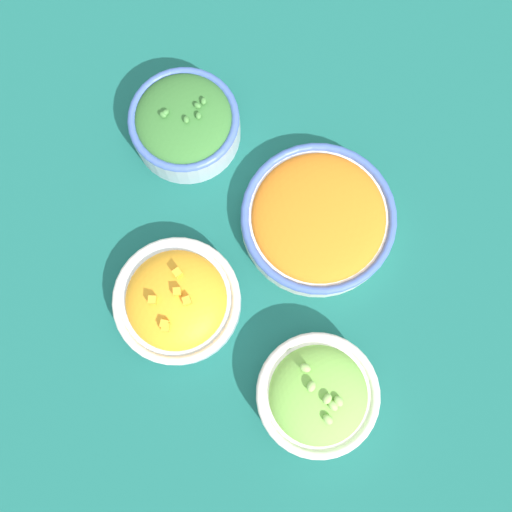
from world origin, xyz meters
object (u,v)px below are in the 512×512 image
bowl_lettuce (317,394)px  bowl_squash (177,301)px  bowl_broccoli (185,123)px  bowl_carrots (318,218)px

bowl_lettuce → bowl_squash: size_ratio=0.92×
bowl_broccoli → bowl_carrots: bearing=-130.2°
bowl_lettuce → bowl_squash: 0.23m
bowl_broccoli → bowl_lettuce: size_ratio=0.98×
bowl_broccoli → bowl_squash: 0.26m
bowl_broccoli → bowl_lettuce: bowl_lettuce is taller
bowl_squash → bowl_carrots: bearing=-63.6°
bowl_lettuce → bowl_squash: bearing=52.1°
bowl_carrots → bowl_squash: size_ratio=1.26×
bowl_lettuce → bowl_squash: (0.14, 0.18, -0.01)m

